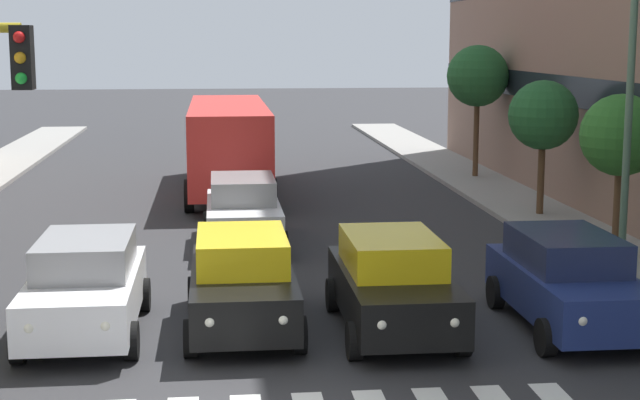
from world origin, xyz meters
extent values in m
cube|color=navy|center=(-5.88, -4.11, 0.72)|extent=(1.80, 4.40, 0.80)
cube|color=#1D2547|center=(-5.88, -4.31, 1.42)|extent=(1.58, 2.46, 0.60)
cylinder|color=black|center=(-4.98, -2.66, 0.32)|extent=(0.22, 0.64, 0.64)
cylinder|color=black|center=(-6.78, -5.56, 0.32)|extent=(0.22, 0.64, 0.64)
cylinder|color=black|center=(-4.98, -5.56, 0.32)|extent=(0.22, 0.64, 0.64)
sphere|color=white|center=(-5.31, -1.96, 0.80)|extent=(0.18, 0.18, 0.18)
cube|color=black|center=(-2.72, -4.25, 0.72)|extent=(1.80, 4.40, 0.80)
cube|color=yellow|center=(-2.72, -4.45, 1.42)|extent=(1.58, 2.46, 0.60)
cylinder|color=black|center=(-3.62, -2.80, 0.32)|extent=(0.22, 0.64, 0.64)
cylinder|color=black|center=(-1.82, -2.80, 0.32)|extent=(0.22, 0.64, 0.64)
cylinder|color=black|center=(-3.62, -5.70, 0.32)|extent=(0.22, 0.64, 0.64)
cylinder|color=black|center=(-1.82, -5.70, 0.32)|extent=(0.22, 0.64, 0.64)
sphere|color=white|center=(-3.29, -2.10, 0.80)|extent=(0.18, 0.18, 0.18)
sphere|color=white|center=(-2.14, -2.10, 0.80)|extent=(0.18, 0.18, 0.18)
cube|color=black|center=(-0.07, -4.67, 0.72)|extent=(1.80, 4.40, 0.80)
cube|color=yellow|center=(-0.07, -4.87, 1.42)|extent=(1.58, 2.46, 0.60)
cylinder|color=black|center=(-0.97, -3.22, 0.32)|extent=(0.22, 0.64, 0.64)
cylinder|color=black|center=(0.83, -3.22, 0.32)|extent=(0.22, 0.64, 0.64)
cylinder|color=black|center=(-0.97, -6.13, 0.32)|extent=(0.22, 0.64, 0.64)
cylinder|color=black|center=(0.83, -6.13, 0.32)|extent=(0.22, 0.64, 0.64)
sphere|color=white|center=(-0.64, -2.52, 0.80)|extent=(0.18, 0.18, 0.18)
sphere|color=white|center=(0.51, -2.52, 0.80)|extent=(0.18, 0.18, 0.18)
cube|color=silver|center=(2.68, -4.65, 0.72)|extent=(1.80, 4.40, 0.80)
cube|color=gray|center=(2.68, -4.85, 1.42)|extent=(1.58, 2.46, 0.60)
cylinder|color=black|center=(1.78, -3.20, 0.32)|extent=(0.22, 0.64, 0.64)
cylinder|color=black|center=(3.58, -3.20, 0.32)|extent=(0.22, 0.64, 0.64)
cylinder|color=black|center=(1.78, -6.10, 0.32)|extent=(0.22, 0.64, 0.64)
cylinder|color=black|center=(3.58, -6.10, 0.32)|extent=(0.22, 0.64, 0.64)
sphere|color=white|center=(2.10, -2.50, 0.80)|extent=(0.18, 0.18, 0.18)
sphere|color=white|center=(3.26, -2.50, 0.80)|extent=(0.18, 0.18, 0.18)
cube|color=silver|center=(-0.30, -11.91, 0.72)|extent=(1.80, 4.40, 0.80)
cube|color=gray|center=(-0.30, -12.11, 1.42)|extent=(1.58, 2.46, 0.60)
cylinder|color=black|center=(-1.20, -10.46, 0.32)|extent=(0.22, 0.64, 0.64)
cylinder|color=black|center=(0.60, -10.46, 0.32)|extent=(0.22, 0.64, 0.64)
cylinder|color=black|center=(-1.20, -13.37, 0.32)|extent=(0.22, 0.64, 0.64)
cylinder|color=black|center=(0.60, -13.37, 0.32)|extent=(0.22, 0.64, 0.64)
sphere|color=white|center=(-0.87, -9.76, 0.80)|extent=(0.18, 0.18, 0.18)
sphere|color=white|center=(0.28, -9.76, 0.80)|extent=(0.18, 0.18, 0.18)
cube|color=red|center=(-0.07, -20.55, 1.75)|extent=(2.50, 10.50, 2.50)
cube|color=black|center=(-0.07, -20.55, 2.30)|extent=(2.52, 9.87, 0.80)
cylinder|color=black|center=(-1.32, -16.88, 0.50)|extent=(0.28, 1.00, 1.00)
cylinder|color=black|center=(1.18, -16.88, 0.50)|extent=(0.28, 1.00, 1.00)
cylinder|color=black|center=(-1.32, -23.70, 0.50)|extent=(0.28, 1.00, 1.00)
cylinder|color=black|center=(1.18, -23.70, 0.50)|extent=(0.28, 1.00, 1.00)
cube|color=black|center=(2.64, 0.26, 4.95)|extent=(0.24, 0.28, 0.76)
sphere|color=red|center=(2.64, 0.41, 5.19)|extent=(0.14, 0.14, 0.14)
sphere|color=orange|center=(2.64, 0.41, 4.95)|extent=(0.14, 0.14, 0.14)
sphere|color=green|center=(2.64, 0.41, 4.71)|extent=(0.14, 0.14, 0.14)
cylinder|color=#4C6B56|center=(-8.32, -7.46, 4.07)|extent=(0.16, 0.16, 7.83)
cylinder|color=#513823|center=(-8.95, -9.25, 1.27)|extent=(0.20, 0.20, 2.25)
sphere|color=#2D6B28|center=(-8.95, -9.25, 2.97)|extent=(1.91, 1.91, 1.91)
cylinder|color=#513823|center=(-8.97, -14.72, 1.28)|extent=(0.20, 0.20, 2.26)
sphere|color=#235B2D|center=(-8.97, -14.72, 3.01)|extent=(2.00, 2.00, 2.00)
cylinder|color=#513823|center=(-9.18, -22.59, 1.65)|extent=(0.20, 0.20, 3.00)
sphere|color=#235B2D|center=(-9.18, -22.59, 3.83)|extent=(2.24, 2.24, 2.24)
camera|label=1|loc=(0.37, 12.29, 5.18)|focal=54.73mm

